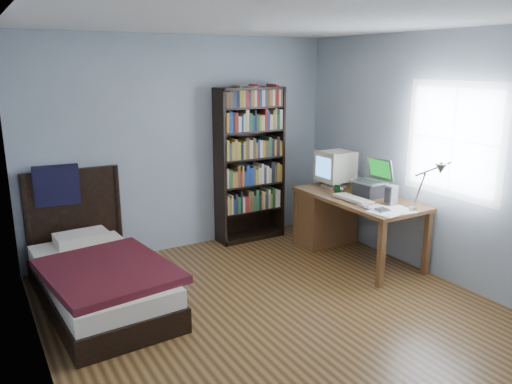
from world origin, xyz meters
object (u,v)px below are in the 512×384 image
(soda_can, at_px, (338,189))
(bookshelf, at_px, (250,165))
(crt_monitor, at_px, (335,167))
(laptop, at_px, (369,186))
(speaker, at_px, (391,195))
(desk_lamp, at_px, (437,173))
(bed, at_px, (97,274))
(desk, at_px, (333,214))
(keyboard, at_px, (353,199))

(soda_can, bearing_deg, bookshelf, 121.04)
(soda_can, relative_size, bookshelf, 0.06)
(crt_monitor, xyz_separation_m, laptop, (0.05, -0.55, -0.13))
(bookshelf, bearing_deg, speaker, -63.37)
(desk_lamp, bearing_deg, bookshelf, 107.54)
(crt_monitor, height_order, bed, crt_monitor)
(desk, bearing_deg, soda_can, -120.01)
(laptop, relative_size, bed, 0.21)
(soda_can, bearing_deg, desk, 59.99)
(desk_lamp, relative_size, speaker, 2.85)
(desk_lamp, distance_m, bed, 3.30)
(desk, distance_m, bookshelf, 1.19)
(desk_lamp, distance_m, keyboard, 1.05)
(crt_monitor, distance_m, soda_can, 0.39)
(bed, bearing_deg, crt_monitor, 1.80)
(desk_lamp, bearing_deg, desk, 89.72)
(laptop, bearing_deg, speaker, -93.01)
(desk_lamp, relative_size, bookshelf, 0.30)
(laptop, xyz_separation_m, desk_lamp, (-0.12, -0.99, 0.34))
(crt_monitor, bearing_deg, bed, -178.20)
(laptop, xyz_separation_m, bed, (-2.93, 0.46, -0.59))
(speaker, relative_size, soda_can, 1.87)
(laptop, bearing_deg, desk_lamp, -96.67)
(desk, distance_m, laptop, 0.66)
(desk_lamp, height_order, bed, desk_lamp)
(bed, bearing_deg, soda_can, -4.04)
(soda_can, xyz_separation_m, bed, (-2.70, 0.19, -0.52))
(desk, height_order, desk_lamp, desk_lamp)
(keyboard, relative_size, soda_can, 4.43)
(laptop, height_order, keyboard, laptop)
(desk_lamp, xyz_separation_m, soda_can, (-0.12, 1.26, -0.41))
(desk_lamp, bearing_deg, bed, 152.78)
(desk_lamp, bearing_deg, soda_can, 95.25)
(crt_monitor, height_order, keyboard, crt_monitor)
(crt_monitor, bearing_deg, desk_lamp, -92.57)
(desk, height_order, keyboard, keyboard)
(bed, bearing_deg, speaker, -15.58)
(crt_monitor, distance_m, bed, 2.97)
(keyboard, bearing_deg, bed, 168.18)
(keyboard, xyz_separation_m, soda_can, (0.04, 0.31, 0.04))
(desk, distance_m, soda_can, 0.44)
(laptop, relative_size, keyboard, 0.89)
(desk, distance_m, desk_lamp, 1.66)
(crt_monitor, relative_size, speaker, 2.19)
(speaker, bearing_deg, bed, 163.94)
(crt_monitor, height_order, desk_lamp, desk_lamp)
(desk, height_order, crt_monitor, crt_monitor)
(bookshelf, distance_m, bed, 2.36)
(soda_can, distance_m, bed, 2.75)
(bookshelf, bearing_deg, desk_lamp, -72.46)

